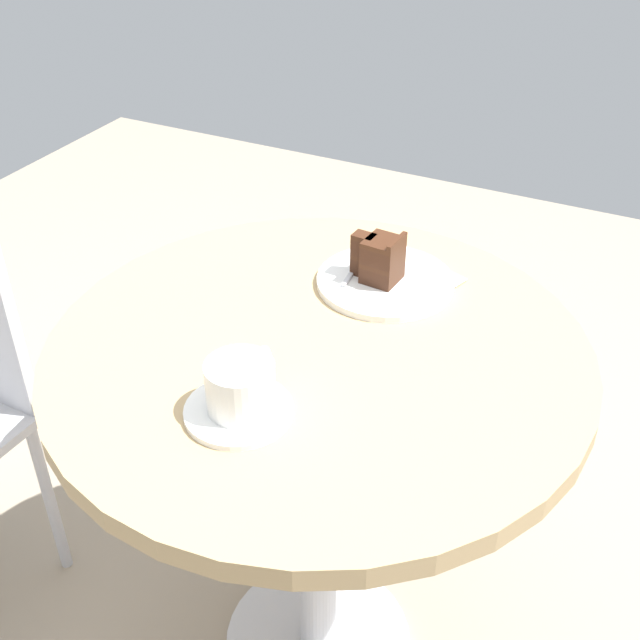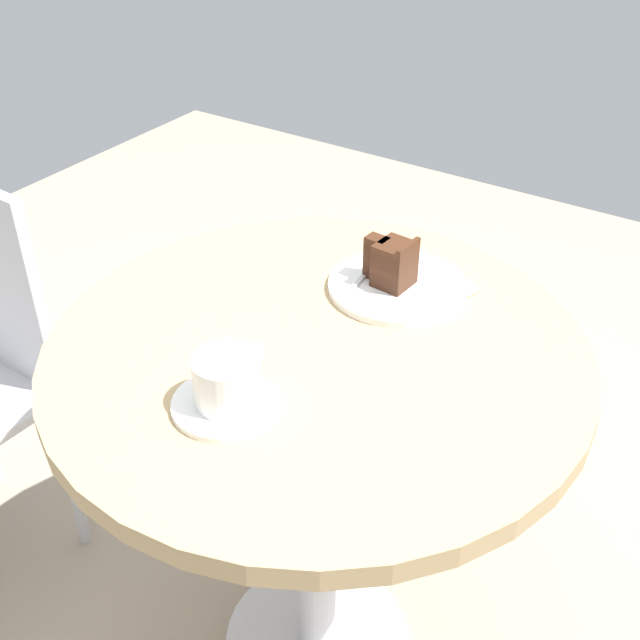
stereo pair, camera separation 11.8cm
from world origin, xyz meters
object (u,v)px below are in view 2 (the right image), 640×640
(saucer, at_px, (226,404))
(teaspoon, at_px, (250,389))
(cake_slice, at_px, (392,263))
(fork, at_px, (375,265))
(napkin, at_px, (413,283))
(coffee_cup, at_px, (228,378))
(cake_plate, at_px, (397,286))

(saucer, xyz_separation_m, teaspoon, (0.04, -0.01, 0.01))
(teaspoon, distance_m, cake_slice, 0.35)
(cake_slice, relative_size, fork, 0.62)
(teaspoon, relative_size, cake_slice, 1.09)
(saucer, xyz_separation_m, napkin, (0.41, -0.07, -0.00))
(saucer, height_order, coffee_cup, coffee_cup)
(teaspoon, bearing_deg, saucer, -121.69)
(cake_plate, relative_size, napkin, 1.03)
(cake_plate, xyz_separation_m, cake_slice, (-0.01, 0.01, 0.04))
(coffee_cup, relative_size, teaspoon, 1.37)
(saucer, bearing_deg, coffee_cup, -18.05)
(cake_plate, bearing_deg, fork, 64.93)
(cake_plate, bearing_deg, coffee_cup, 172.54)
(saucer, height_order, teaspoon, teaspoon)
(saucer, bearing_deg, cake_slice, -6.37)
(coffee_cup, bearing_deg, saucer, 161.95)
(teaspoon, bearing_deg, coffee_cup, -121.96)
(coffee_cup, xyz_separation_m, napkin, (0.41, -0.06, -0.04))
(cake_plate, distance_m, fork, 0.07)
(saucer, relative_size, coffee_cup, 1.17)
(napkin, bearing_deg, cake_slice, 145.42)
(cake_plate, bearing_deg, teaspoon, 173.62)
(cake_plate, relative_size, fork, 1.68)
(teaspoon, xyz_separation_m, fork, (0.38, 0.02, 0.00))
(coffee_cup, distance_m, napkin, 0.42)
(coffee_cup, bearing_deg, teaspoon, -19.52)
(fork, relative_size, napkin, 0.61)
(coffee_cup, bearing_deg, cake_plate, -7.46)
(saucer, xyz_separation_m, fork, (0.41, 0.01, 0.01))
(teaspoon, height_order, fork, fork)
(coffee_cup, relative_size, cake_plate, 0.55)
(coffee_cup, bearing_deg, napkin, -8.95)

